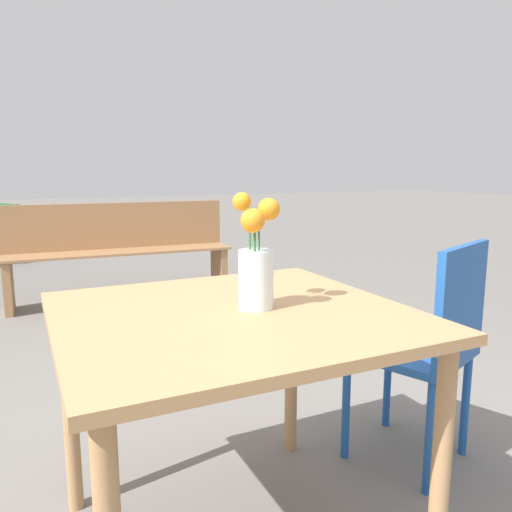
{
  "coord_description": "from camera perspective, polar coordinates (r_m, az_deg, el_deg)",
  "views": [
    {
      "loc": [
        -0.55,
        -1.24,
        1.14
      ],
      "look_at": [
        0.07,
        -0.01,
        0.9
      ],
      "focal_mm": 35.0,
      "sensor_mm": 36.0,
      "label": 1
    }
  ],
  "objects": [
    {
      "name": "cafe_chair",
      "position": [
        2.01,
        19.27,
        -9.04
      ],
      "size": [
        0.52,
        0.52,
        0.88
      ],
      "color": "#1E519E",
      "rests_on": "ground_plane"
    },
    {
      "name": "flower_vase",
      "position": [
        1.41,
        0.0,
        -1.32
      ],
      "size": [
        0.13,
        0.15,
        0.33
      ],
      "color": "silver",
      "rests_on": "table_front"
    },
    {
      "name": "table_front",
      "position": [
        1.44,
        -2.67,
        -9.87
      ],
      "size": [
        0.98,
        0.93,
        0.75
      ],
      "color": "tan",
      "rests_on": "ground_plane"
    },
    {
      "name": "bench_near",
      "position": [
        4.51,
        -15.35,
        1.04
      ],
      "size": [
        1.91,
        0.5,
        0.85
      ],
      "color": "#9E7047",
      "rests_on": "ground_plane"
    }
  ]
}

